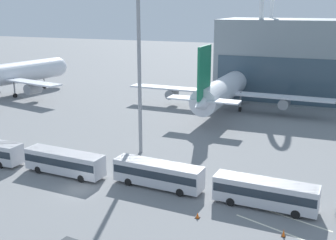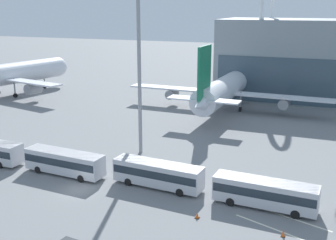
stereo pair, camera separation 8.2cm
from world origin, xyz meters
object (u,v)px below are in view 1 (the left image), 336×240
airliner_at_gate_far (227,88)px  shuttle_bus_3 (265,192)px  shuttle_bus_2 (158,173)px  traffic_cone_1 (284,233)px  airliner_at_gate_near (8,74)px  shuttle_bus_1 (64,161)px  traffic_cone_0 (198,215)px  floodlight_mast (138,7)px

airliner_at_gate_far → shuttle_bus_3: (15.55, -44.89, -3.01)m
shuttle_bus_2 → traffic_cone_1: shuttle_bus_2 is taller
airliner_at_gate_near → shuttle_bus_1: airliner_at_gate_near is taller
traffic_cone_0 → traffic_cone_1: size_ratio=0.82×
airliner_at_gate_far → traffic_cone_0: 51.18m
airliner_at_gate_near → shuttle_bus_3: bearing=-106.8°
traffic_cone_0 → shuttle_bus_3: bearing=39.6°
airliner_at_gate_near → airliner_at_gate_far: size_ratio=0.84×
airliner_at_gate_near → shuttle_bus_3: (71.17, -39.43, -3.58)m
airliner_at_gate_far → traffic_cone_1: size_ratio=55.43×
floodlight_mast → traffic_cone_1: size_ratio=37.46×
airliner_at_gate_near → airliner_at_gate_far: (55.62, 5.47, -0.56)m
traffic_cone_0 → airliner_at_gate_far: bearing=100.4°
shuttle_bus_2 → shuttle_bus_3: bearing=1.3°
shuttle_bus_2 → airliner_at_gate_near: bearing=150.6°
airliner_at_gate_far → shuttle_bus_1: 46.44m
floodlight_mast → traffic_cone_0: size_ratio=45.67×
floodlight_mast → traffic_cone_0: 31.42m
shuttle_bus_1 → traffic_cone_0: (20.60, -5.21, -1.58)m
shuttle_bus_3 → floodlight_mast: 31.56m
airliner_at_gate_far → floodlight_mast: 37.61m
floodlight_mast → airliner_at_gate_near: bearing=151.2°
floodlight_mast → shuttle_bus_3: bearing=-29.4°
shuttle_bus_2 → floodlight_mast: size_ratio=0.39×
airliner_at_gate_far → traffic_cone_1: 54.04m
airliner_at_gate_near → shuttle_bus_2: airliner_at_gate_near is taller
shuttle_bus_3 → traffic_cone_1: 6.56m
shuttle_bus_1 → traffic_cone_1: bearing=-6.9°
airliner_at_gate_far → floodlight_mast: bearing=172.1°
shuttle_bus_1 → traffic_cone_0: size_ratio=17.64×
airliner_at_gate_far → traffic_cone_1: (18.35, -50.63, -4.52)m
shuttle_bus_2 → traffic_cone_1: (16.27, -6.48, -1.51)m
shuttle_bus_1 → floodlight_mast: floodlight_mast is taller
shuttle_bus_3 → traffic_cone_1: bearing=-61.0°
floodlight_mast → traffic_cone_0: floodlight_mast is taller
airliner_at_gate_near → traffic_cone_1: bearing=-109.2°
airliner_at_gate_far → shuttle_bus_2: size_ratio=3.83×
shuttle_bus_3 → airliner_at_gate_near: bearing=154.0°
traffic_cone_0 → shuttle_bus_2: bearing=140.0°
airliner_at_gate_near → shuttle_bus_1: size_ratio=3.20×
airliner_at_gate_near → floodlight_mast: bearing=-106.6°
shuttle_bus_3 → traffic_cone_0: bearing=-137.5°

